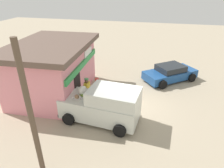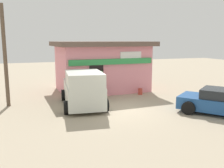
{
  "view_description": "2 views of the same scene",
  "coord_description": "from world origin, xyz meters",
  "px_view_note": "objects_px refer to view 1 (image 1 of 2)",
  "views": [
    {
      "loc": [
        -10.16,
        -1.3,
        6.76
      ],
      "look_at": [
        1.24,
        1.42,
        0.81
      ],
      "focal_mm": 31.87,
      "sensor_mm": 36.0,
      "label": 1
    },
    {
      "loc": [
        -4.39,
        -11.62,
        3.56
      ],
      "look_at": [
        0.21,
        1.59,
        1.08
      ],
      "focal_mm": 39.8,
      "sensor_mm": 36.0,
      "label": 2
    }
  ],
  "objects_px": {
    "parked_sedan": "(170,73)",
    "vendor_standing": "(87,89)",
    "delivery_van": "(103,105)",
    "storefront_bar": "(53,68)",
    "customer_bending": "(79,102)",
    "unloaded_banana_pile": "(55,107)",
    "paint_bucket": "(97,81)"
  },
  "relations": [
    {
      "from": "customer_bending",
      "to": "unloaded_banana_pile",
      "type": "bearing_deg",
      "value": 79.54
    },
    {
      "from": "storefront_bar",
      "to": "unloaded_banana_pile",
      "type": "bearing_deg",
      "value": -154.1
    },
    {
      "from": "vendor_standing",
      "to": "unloaded_banana_pile",
      "type": "xyz_separation_m",
      "value": [
        -1.13,
        1.63,
        -0.77
      ]
    },
    {
      "from": "vendor_standing",
      "to": "storefront_bar",
      "type": "bearing_deg",
      "value": 71.62
    },
    {
      "from": "delivery_van",
      "to": "vendor_standing",
      "type": "bearing_deg",
      "value": 44.87
    },
    {
      "from": "storefront_bar",
      "to": "parked_sedan",
      "type": "xyz_separation_m",
      "value": [
        3.79,
        -7.65,
        -1.18
      ]
    },
    {
      "from": "storefront_bar",
      "to": "customer_bending",
      "type": "bearing_deg",
      "value": -130.96
    },
    {
      "from": "parked_sedan",
      "to": "unloaded_banana_pile",
      "type": "height_order",
      "value": "parked_sedan"
    },
    {
      "from": "unloaded_banana_pile",
      "to": "paint_bucket",
      "type": "xyz_separation_m",
      "value": [
        3.95,
        -1.35,
        -0.01
      ]
    },
    {
      "from": "customer_bending",
      "to": "parked_sedan",
      "type": "bearing_deg",
      "value": -39.27
    },
    {
      "from": "customer_bending",
      "to": "paint_bucket",
      "type": "bearing_deg",
      "value": 4.66
    },
    {
      "from": "delivery_van",
      "to": "vendor_standing",
      "type": "distance_m",
      "value": 1.98
    },
    {
      "from": "storefront_bar",
      "to": "paint_bucket",
      "type": "distance_m",
      "value": 3.41
    },
    {
      "from": "delivery_van",
      "to": "paint_bucket",
      "type": "bearing_deg",
      "value": 21.77
    },
    {
      "from": "delivery_van",
      "to": "customer_bending",
      "type": "bearing_deg",
      "value": 91.76
    },
    {
      "from": "unloaded_banana_pile",
      "to": "parked_sedan",
      "type": "bearing_deg",
      "value": -49.1
    },
    {
      "from": "delivery_van",
      "to": "parked_sedan",
      "type": "relative_size",
      "value": 1.12
    },
    {
      "from": "delivery_van",
      "to": "customer_bending",
      "type": "distance_m",
      "value": 1.34
    },
    {
      "from": "storefront_bar",
      "to": "customer_bending",
      "type": "distance_m",
      "value": 3.62
    },
    {
      "from": "delivery_van",
      "to": "parked_sedan",
      "type": "bearing_deg",
      "value": -31.05
    },
    {
      "from": "vendor_standing",
      "to": "paint_bucket",
      "type": "relative_size",
      "value": 4.21
    },
    {
      "from": "delivery_van",
      "to": "unloaded_banana_pile",
      "type": "distance_m",
      "value": 3.14
    },
    {
      "from": "unloaded_banana_pile",
      "to": "paint_bucket",
      "type": "height_order",
      "value": "unloaded_banana_pile"
    },
    {
      "from": "storefront_bar",
      "to": "delivery_van",
      "type": "relative_size",
      "value": 1.42
    },
    {
      "from": "parked_sedan",
      "to": "vendor_standing",
      "type": "xyz_separation_m",
      "value": [
        -4.65,
        5.05,
        0.39
      ]
    },
    {
      "from": "parked_sedan",
      "to": "vendor_standing",
      "type": "distance_m",
      "value": 6.88
    },
    {
      "from": "parked_sedan",
      "to": "vendor_standing",
      "type": "bearing_deg",
      "value": 132.67
    },
    {
      "from": "parked_sedan",
      "to": "customer_bending",
      "type": "xyz_separation_m",
      "value": [
        -6.1,
        4.99,
        0.36
      ]
    },
    {
      "from": "vendor_standing",
      "to": "paint_bucket",
      "type": "height_order",
      "value": "vendor_standing"
    },
    {
      "from": "unloaded_banana_pile",
      "to": "paint_bucket",
      "type": "distance_m",
      "value": 4.18
    },
    {
      "from": "delivery_van",
      "to": "paint_bucket",
      "type": "xyz_separation_m",
      "value": [
        4.23,
        1.69,
        -0.77
      ]
    },
    {
      "from": "vendor_standing",
      "to": "customer_bending",
      "type": "bearing_deg",
      "value": -177.62
    }
  ]
}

